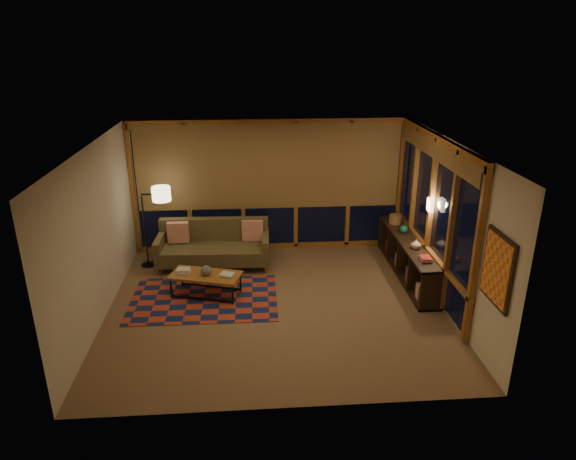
{
  "coord_description": "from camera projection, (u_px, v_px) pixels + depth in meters",
  "views": [
    {
      "loc": [
        -0.37,
        -7.5,
        4.25
      ],
      "look_at": [
        0.22,
        0.34,
        1.21
      ],
      "focal_mm": 32.0,
      "sensor_mm": 36.0,
      "label": 1
    }
  ],
  "objects": [
    {
      "name": "area_rug",
      "position": [
        204.0,
        299.0,
        8.74
      ],
      "size": [
        2.48,
        1.67,
        0.01
      ],
      "primitive_type": "cube",
      "rotation": [
        0.0,
        0.0,
        -0.01
      ],
      "color": "#B33924",
      "rests_on": "floor"
    },
    {
      "name": "floor_lamp",
      "position": [
        145.0,
        227.0,
        9.73
      ],
      "size": [
        0.54,
        0.36,
        1.59
      ],
      "primitive_type": null,
      "rotation": [
        0.0,
        0.0,
        0.03
      ],
      "color": "black",
      "rests_on": "floor"
    },
    {
      "name": "book_stack_b",
      "position": [
        227.0,
        275.0,
        8.67
      ],
      "size": [
        0.26,
        0.24,
        0.04
      ],
      "primitive_type": null,
      "rotation": [
        0.0,
        0.0,
        -0.39
      ],
      "color": "beige",
      "rests_on": "coffee_table"
    },
    {
      "name": "window_wall_right",
      "position": [
        430.0,
        213.0,
        8.8
      ],
      "size": [
        0.16,
        3.7,
        2.6
      ],
      "primitive_type": null,
      "color": "#A35525",
      "rests_on": "walls"
    },
    {
      "name": "vase",
      "position": [
        416.0,
        244.0,
        8.97
      ],
      "size": [
        0.22,
        0.22,
        0.19
      ],
      "primitive_type": "imported",
      "rotation": [
        0.0,
        0.0,
        0.25
      ],
      "color": "tan",
      "rests_on": "bookshelf"
    },
    {
      "name": "coffee_table",
      "position": [
        206.0,
        285.0,
        8.81
      ],
      "size": [
        1.29,
        0.86,
        0.4
      ],
      "primitive_type": null,
      "rotation": [
        0.0,
        0.0,
        -0.28
      ],
      "color": "#A35525",
      "rests_on": "floor"
    },
    {
      "name": "teal_bowl",
      "position": [
        404.0,
        229.0,
        9.67
      ],
      "size": [
        0.19,
        0.19,
        0.16
      ],
      "primitive_type": "sphere",
      "rotation": [
        0.0,
        0.0,
        0.28
      ],
      "color": "#156057",
      "rests_on": "bookshelf"
    },
    {
      "name": "ceramic_pot",
      "position": [
        206.0,
        270.0,
        8.68
      ],
      "size": [
        0.19,
        0.19,
        0.18
      ],
      "primitive_type": "sphere",
      "rotation": [
        0.0,
        0.0,
        0.06
      ],
      "color": "#2E2E2F",
      "rests_on": "coffee_table"
    },
    {
      "name": "basket",
      "position": [
        395.0,
        219.0,
        10.16
      ],
      "size": [
        0.26,
        0.26,
        0.18
      ],
      "primitive_type": "cylinder",
      "rotation": [
        0.0,
        0.0,
        0.08
      ],
      "color": "#AC713F",
      "rests_on": "bookshelf"
    },
    {
      "name": "pillow_left",
      "position": [
        178.0,
        233.0,
        9.87
      ],
      "size": [
        0.41,
        0.14,
        0.4
      ],
      "primitive_type": null,
      "rotation": [
        0.0,
        0.0,
        0.02
      ],
      "color": "#B11F12",
      "rests_on": "sofa"
    },
    {
      "name": "shelf_book_stack",
      "position": [
        425.0,
        259.0,
        8.51
      ],
      "size": [
        0.24,
        0.3,
        0.08
      ],
      "primitive_type": null,
      "rotation": [
        0.0,
        0.0,
        -0.22
      ],
      "color": "beige",
      "rests_on": "bookshelf"
    },
    {
      "name": "ceiling",
      "position": [
        275.0,
        145.0,
        7.57
      ],
      "size": [
        5.5,
        5.0,
        0.01
      ],
      "primitive_type": "cube",
      "color": "white",
      "rests_on": "walls"
    },
    {
      "name": "walls",
      "position": [
        276.0,
        230.0,
        8.05
      ],
      "size": [
        5.51,
        5.01,
        2.7
      ],
      "color": "beige",
      "rests_on": "floor"
    },
    {
      "name": "window_wall_back",
      "position": [
        269.0,
        187.0,
        10.31
      ],
      "size": [
        5.3,
        0.16,
        2.6
      ],
      "primitive_type": null,
      "color": "#A35525",
      "rests_on": "walls"
    },
    {
      "name": "wall_art",
      "position": [
        497.0,
        269.0,
        6.49
      ],
      "size": [
        0.06,
        0.74,
        0.94
      ],
      "primitive_type": null,
      "color": "#E64E2F",
      "rests_on": "walls"
    },
    {
      "name": "sofa",
      "position": [
        213.0,
        246.0,
        9.82
      ],
      "size": [
        2.14,
        0.94,
        0.87
      ],
      "primitive_type": null,
      "rotation": [
        0.0,
        0.0,
        -0.04
      ],
      "color": "#4B422A",
      "rests_on": "floor"
    },
    {
      "name": "wall_sconce",
      "position": [
        430.0,
        205.0,
        8.58
      ],
      "size": [
        0.12,
        0.18,
        0.22
      ],
      "primitive_type": null,
      "color": "beige",
      "rests_on": "walls"
    },
    {
      "name": "floor",
      "position": [
        276.0,
        305.0,
        8.54
      ],
      "size": [
        5.5,
        5.0,
        0.01
      ],
      "primitive_type": "cube",
      "color": "#916B4A",
      "rests_on": "ground"
    },
    {
      "name": "pillow_right",
      "position": [
        253.0,
        231.0,
        9.97
      ],
      "size": [
        0.42,
        0.17,
        0.41
      ],
      "primitive_type": null,
      "rotation": [
        0.0,
        0.0,
        -0.07
      ],
      "color": "#B11F12",
      "rests_on": "sofa"
    },
    {
      "name": "bookshelf",
      "position": [
        407.0,
        257.0,
        9.52
      ],
      "size": [
        0.4,
        2.8,
        0.7
      ],
      "primitive_type": null,
      "color": "black",
      "rests_on": "floor"
    },
    {
      "name": "book_stack_a",
      "position": [
        184.0,
        271.0,
        8.79
      ],
      "size": [
        0.25,
        0.21,
        0.07
      ],
      "primitive_type": null,
      "rotation": [
        0.0,
        0.0,
        -0.13
      ],
      "color": "beige",
      "rests_on": "coffee_table"
    }
  ]
}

